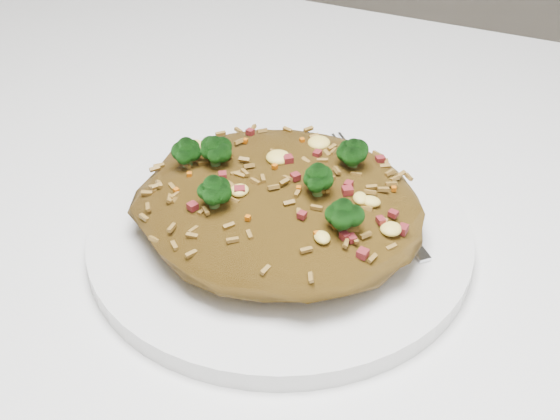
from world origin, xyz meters
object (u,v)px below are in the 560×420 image
Objects in this scene: fried_rice at (280,196)px; plate at (280,235)px; dining_table at (257,322)px; fork at (377,197)px.

plate is at bearing 31.62° from fried_rice.
fork is at bearing 36.04° from dining_table.
fork reaches higher than dining_table.
fried_rice is at bearing -10.52° from dining_table.
plate reaches higher than dining_table.
plate is 1.33× the size of fried_rice.
fried_rice is (0.02, -0.00, 0.13)m from dining_table.
dining_table is at bearing -96.65° from fork.
fried_rice is 0.08m from fork.
plate is (0.02, -0.00, 0.10)m from dining_table.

